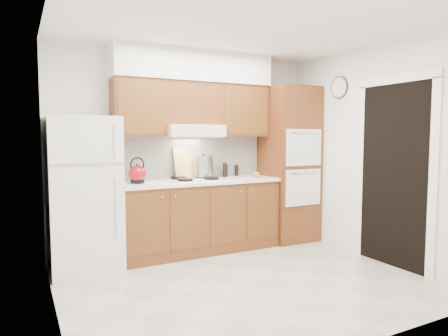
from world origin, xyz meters
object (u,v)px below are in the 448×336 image
fridge (84,194)px  stock_pot (203,166)px  oven_cabinet (289,164)px  kettle (137,174)px

fridge → stock_pot: bearing=7.5°
oven_cabinet → stock_pot: bearing=172.4°
kettle → stock_pot: (0.93, 0.15, 0.05)m
oven_cabinet → kettle: bearing=179.5°
fridge → stock_pot: (1.56, 0.21, 0.24)m
oven_cabinet → stock_pot: size_ratio=8.19×
fridge → oven_cabinet: bearing=0.7°
stock_pot → kettle: bearing=-170.9°
oven_cabinet → kettle: 2.22m
fridge → kettle: (0.63, 0.06, 0.19)m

